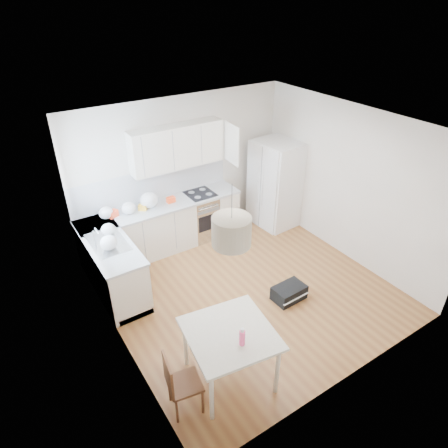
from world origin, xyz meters
name	(u,v)px	position (x,y,z in m)	size (l,w,h in m)	color
floor	(246,288)	(0.00, 0.00, 0.00)	(4.20, 4.20, 0.00)	brown
ceiling	(252,127)	(0.00, 0.00, 2.70)	(4.20, 4.20, 0.00)	white
wall_back	(182,170)	(0.00, 2.10, 1.35)	(4.20, 4.20, 0.00)	beige
wall_left	(110,264)	(-2.10, 0.00, 1.35)	(4.20, 4.20, 0.00)	beige
wall_right	(348,184)	(2.10, 0.00, 1.35)	(4.20, 4.20, 0.00)	beige
window_glassblock	(78,198)	(-2.09, 1.15, 1.75)	(0.02, 1.00, 1.00)	#BFE0F9
cabinets_back	(163,228)	(-0.60, 1.80, 0.44)	(3.00, 0.60, 0.88)	white
cabinets_left	(111,266)	(-1.80, 1.20, 0.44)	(0.60, 1.80, 0.88)	white
counter_back	(161,206)	(-0.60, 1.80, 0.90)	(3.02, 0.64, 0.04)	silver
counter_left	(107,242)	(-1.80, 1.20, 0.90)	(0.64, 1.82, 0.04)	silver
backsplash_back	(153,184)	(-0.60, 2.09, 1.21)	(3.00, 0.01, 0.58)	white
backsplash_left	(84,230)	(-2.09, 1.20, 1.21)	(0.01, 1.80, 0.58)	white
upper_cabinets	(177,147)	(-0.15, 1.94, 1.88)	(1.70, 0.32, 0.75)	white
range_oven	(201,216)	(0.20, 1.80, 0.44)	(0.50, 0.61, 0.88)	#B5B8BA
sink	(108,242)	(-1.80, 1.15, 0.92)	(0.50, 0.80, 0.16)	#B5B8BA
refrigerator	(276,184)	(1.74, 1.44, 0.87)	(0.84, 0.87, 1.75)	white
dining_table	(230,338)	(-1.19, -1.29, 0.70)	(1.13, 1.13, 0.79)	beige
dining_chair	(185,382)	(-1.84, -1.35, 0.43)	(0.36, 0.36, 0.85)	#4C2817
drink_bottle	(242,337)	(-1.17, -1.51, 0.91)	(0.07, 0.07, 0.24)	#F6447D
gym_bag	(289,293)	(0.42, -0.56, 0.12)	(0.51, 0.33, 0.23)	black
pendant_lamp	(232,231)	(-1.18, -1.28, 2.18)	(0.40, 0.40, 0.31)	beige
grocery_bag_a	(106,213)	(-1.57, 1.86, 1.03)	(0.24, 0.20, 0.21)	white
grocery_bag_b	(129,208)	(-1.20, 1.81, 1.03)	(0.24, 0.20, 0.22)	white
grocery_bag_c	(149,200)	(-0.81, 1.83, 1.06)	(0.32, 0.27, 0.28)	white
grocery_bag_d	(108,229)	(-1.71, 1.35, 1.02)	(0.21, 0.18, 0.19)	white
grocery_bag_e	(109,243)	(-1.84, 0.95, 1.03)	(0.26, 0.22, 0.23)	white
snack_orange	(171,200)	(-0.41, 1.80, 0.97)	(0.15, 0.09, 0.10)	#F14015
snack_yellow	(143,208)	(-0.95, 1.80, 0.97)	(0.14, 0.09, 0.10)	gold
snack_red	(113,214)	(-1.46, 1.85, 0.98)	(0.17, 0.11, 0.12)	red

